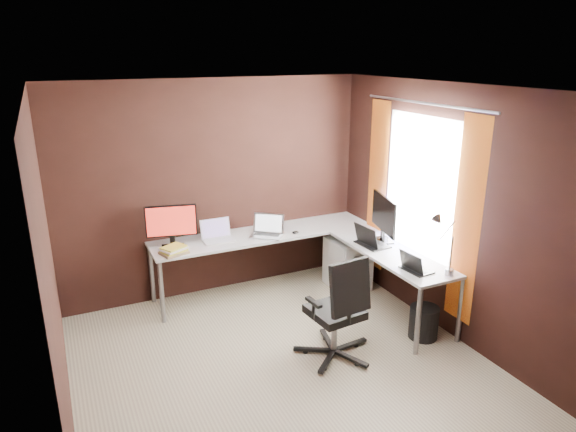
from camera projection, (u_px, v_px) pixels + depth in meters
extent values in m
cube|color=#C1B896|center=(281.00, 363.00, 4.78)|extent=(3.60, 3.60, 0.00)
cube|color=white|center=(279.00, 88.00, 4.01)|extent=(3.60, 3.60, 0.00)
cube|color=black|center=(215.00, 189.00, 5.94)|extent=(3.60, 0.00, 2.50)
cube|color=black|center=(415.00, 340.00, 2.85)|extent=(3.60, 0.00, 2.50)
cube|color=black|center=(51.00, 276.00, 3.66)|extent=(0.00, 3.60, 2.50)
cube|color=black|center=(443.00, 211.00, 5.13)|extent=(0.00, 3.60, 2.50)
cube|color=white|center=(421.00, 184.00, 5.36)|extent=(0.00, 1.00, 1.30)
cube|color=orange|center=(467.00, 222.00, 4.78)|extent=(0.01, 0.35, 2.00)
cube|color=orange|center=(377.00, 187.00, 6.03)|extent=(0.01, 0.35, 2.00)
cylinder|color=slate|center=(425.00, 103.00, 5.09)|extent=(0.02, 1.90, 0.02)
cube|color=white|center=(264.00, 234.00, 6.04)|extent=(2.65, 0.60, 0.03)
cube|color=white|center=(393.00, 253.00, 5.49)|extent=(0.60, 1.65, 0.03)
cylinder|color=slate|center=(162.00, 292.00, 5.40)|extent=(0.05, 0.05, 0.70)
cylinder|color=slate|center=(152.00, 274.00, 5.85)|extent=(0.05, 0.05, 0.70)
cylinder|color=slate|center=(418.00, 321.00, 4.82)|extent=(0.05, 0.05, 0.70)
cylinder|color=slate|center=(460.00, 310.00, 5.04)|extent=(0.05, 0.05, 0.70)
cylinder|color=slate|center=(345.00, 240.00, 6.90)|extent=(0.05, 0.05, 0.70)
cube|color=white|center=(348.00, 263.00, 6.26)|extent=(0.42, 0.50, 0.60)
cube|color=black|center=(173.00, 247.00, 5.59)|extent=(0.27, 0.20, 0.01)
cube|color=black|center=(173.00, 241.00, 5.59)|extent=(0.06, 0.04, 0.11)
cube|color=black|center=(171.00, 221.00, 5.52)|extent=(0.54, 0.14, 0.35)
cube|color=red|center=(171.00, 221.00, 5.51)|extent=(0.51, 0.12, 0.32)
cube|color=black|center=(384.00, 240.00, 5.79)|extent=(0.21, 0.27, 0.01)
cube|color=black|center=(383.00, 235.00, 5.76)|extent=(0.05, 0.06, 0.11)
cube|color=black|center=(384.00, 214.00, 5.68)|extent=(0.18, 0.63, 0.40)
cube|color=#0F19BA|center=(385.00, 214.00, 5.69)|extent=(0.15, 0.59, 0.37)
cube|color=white|center=(218.00, 240.00, 5.79)|extent=(0.34, 0.24, 0.02)
cube|color=white|center=(215.00, 228.00, 5.84)|extent=(0.34, 0.07, 0.21)
cube|color=slate|center=(215.00, 228.00, 5.83)|extent=(0.30, 0.05, 0.18)
cube|color=silver|center=(267.00, 235.00, 5.93)|extent=(0.44, 0.42, 0.02)
cube|color=silver|center=(269.00, 223.00, 5.99)|extent=(0.33, 0.27, 0.22)
cube|color=silver|center=(268.00, 223.00, 5.98)|extent=(0.28, 0.24, 0.19)
cube|color=black|center=(372.00, 244.00, 5.66)|extent=(0.28, 0.38, 0.02)
cube|color=black|center=(366.00, 236.00, 5.58)|extent=(0.10, 0.37, 0.23)
cube|color=#1A1F37|center=(366.00, 236.00, 5.58)|extent=(0.08, 0.32, 0.19)
cube|color=black|center=(416.00, 270.00, 5.01)|extent=(0.23, 0.31, 0.02)
cube|color=black|center=(411.00, 262.00, 4.94)|extent=(0.08, 0.30, 0.18)
cube|color=#AA426D|center=(412.00, 262.00, 4.94)|extent=(0.07, 0.26, 0.16)
cube|color=#9E7F55|center=(174.00, 253.00, 5.42)|extent=(0.31, 0.28, 0.03)
cube|color=#CDCF3F|center=(174.00, 250.00, 5.41)|extent=(0.29, 0.26, 0.02)
cube|color=white|center=(174.00, 249.00, 5.40)|extent=(0.31, 0.29, 0.02)
cube|color=#CDCF3F|center=(174.00, 247.00, 5.40)|extent=(0.29, 0.27, 0.02)
ellipsoid|color=black|center=(179.00, 252.00, 5.43)|extent=(0.09, 0.06, 0.03)
ellipsoid|color=black|center=(295.00, 232.00, 6.01)|extent=(0.09, 0.06, 0.03)
cylinder|color=slate|center=(449.00, 272.00, 4.90)|extent=(0.08, 0.08, 0.06)
cylinder|color=slate|center=(451.00, 253.00, 4.84)|extent=(0.02, 0.02, 0.33)
cylinder|color=slate|center=(447.00, 231.00, 4.78)|extent=(0.02, 0.18, 0.24)
cone|color=slate|center=(439.00, 221.00, 4.79)|extent=(0.10, 0.13, 0.13)
cylinder|color=slate|center=(334.00, 332.00, 4.85)|extent=(0.06, 0.06, 0.37)
cube|color=black|center=(335.00, 312.00, 4.79)|extent=(0.49, 0.49, 0.08)
cube|color=black|center=(350.00, 288.00, 4.51)|extent=(0.42, 0.15, 0.49)
cylinder|color=black|center=(424.00, 322.00, 5.17)|extent=(0.35, 0.35, 0.34)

